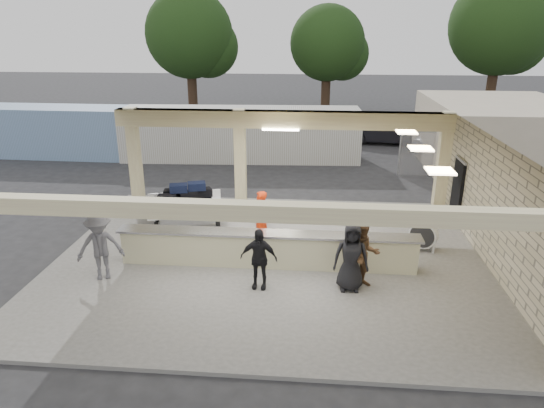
# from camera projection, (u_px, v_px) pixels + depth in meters

# --- Properties ---
(ground) EXTENTS (120.00, 120.00, 0.00)m
(ground) POSITION_uv_depth(u_px,v_px,m) (269.00, 260.00, 13.85)
(ground) COLOR #252527
(ground) RESTS_ON ground
(pavilion) EXTENTS (12.01, 10.00, 3.55)m
(pavilion) POSITION_uv_depth(u_px,v_px,m) (278.00, 208.00, 14.00)
(pavilion) COLOR #615E5A
(pavilion) RESTS_ON ground
(baggage_counter) EXTENTS (8.20, 0.58, 0.98)m
(baggage_counter) POSITION_uv_depth(u_px,v_px,m) (267.00, 249.00, 13.18)
(baggage_counter) COLOR beige
(baggage_counter) RESTS_ON pavilion
(luggage_cart) EXTENTS (2.77, 2.16, 1.42)m
(luggage_cart) POSITION_uv_depth(u_px,v_px,m) (184.00, 203.00, 15.82)
(luggage_cart) COLOR white
(luggage_cart) RESTS_ON pavilion
(drum_fan) EXTENTS (0.83, 0.65, 0.90)m
(drum_fan) POSITION_uv_depth(u_px,v_px,m) (424.00, 235.00, 14.11)
(drum_fan) COLOR white
(drum_fan) RESTS_ON pavilion
(baggage_handler) EXTENTS (0.36, 0.63, 1.70)m
(baggage_handler) POSITION_uv_depth(u_px,v_px,m) (260.00, 219.00, 14.29)
(baggage_handler) COLOR red
(baggage_handler) RESTS_ON pavilion
(passenger_a) EXTENTS (0.88, 0.48, 1.73)m
(passenger_a) POSITION_uv_depth(u_px,v_px,m) (363.00, 255.00, 12.00)
(passenger_a) COLOR brown
(passenger_a) RESTS_ON pavilion
(passenger_b) EXTENTS (0.95, 0.39, 1.58)m
(passenger_b) POSITION_uv_depth(u_px,v_px,m) (259.00, 259.00, 11.97)
(passenger_b) COLOR black
(passenger_b) RESTS_ON pavilion
(passenger_c) EXTENTS (1.23, 0.80, 1.80)m
(passenger_c) POSITION_uv_depth(u_px,v_px,m) (100.00, 247.00, 12.37)
(passenger_c) COLOR #525257
(passenger_c) RESTS_ON pavilion
(passenger_d) EXTENTS (0.87, 0.36, 1.77)m
(passenger_d) POSITION_uv_depth(u_px,v_px,m) (351.00, 257.00, 11.85)
(passenger_d) COLOR black
(passenger_d) RESTS_ON pavilion
(car_white_a) EXTENTS (5.99, 4.57, 1.55)m
(car_white_a) POSITION_uv_depth(u_px,v_px,m) (471.00, 144.00, 24.35)
(car_white_a) COLOR silver
(car_white_a) RESTS_ON ground
(car_white_b) EXTENTS (4.80, 3.26, 1.42)m
(car_white_b) POSITION_uv_depth(u_px,v_px,m) (533.00, 139.00, 25.62)
(car_white_b) COLOR silver
(car_white_b) RESTS_ON ground
(car_dark) EXTENTS (4.54, 2.04, 1.47)m
(car_dark) POSITION_uv_depth(u_px,v_px,m) (383.00, 131.00, 27.67)
(car_dark) COLOR black
(car_dark) RESTS_ON ground
(container_white) EXTENTS (11.85, 2.92, 2.55)m
(container_white) POSITION_uv_depth(u_px,v_px,m) (241.00, 134.00, 24.19)
(container_white) COLOR silver
(container_white) RESTS_ON ground
(container_blue) EXTENTS (9.69, 2.51, 2.51)m
(container_blue) POSITION_uv_depth(u_px,v_px,m) (75.00, 132.00, 24.80)
(container_blue) COLOR #7C98C7
(container_blue) RESTS_ON ground
(fence) EXTENTS (12.06, 0.06, 2.03)m
(fence) POSITION_uv_depth(u_px,v_px,m) (540.00, 155.00, 21.03)
(fence) COLOR gray
(fence) RESTS_ON ground
(tree_left) EXTENTS (6.60, 6.30, 9.00)m
(tree_left) POSITION_uv_depth(u_px,v_px,m) (194.00, 38.00, 35.19)
(tree_left) COLOR #382619
(tree_left) RESTS_ON ground
(tree_mid) EXTENTS (6.00, 5.60, 8.00)m
(tree_mid) POSITION_uv_depth(u_px,v_px,m) (331.00, 46.00, 36.46)
(tree_mid) COLOR #382619
(tree_mid) RESTS_ON ground
(tree_right) EXTENTS (7.20, 7.00, 10.00)m
(tree_right) POSITION_uv_depth(u_px,v_px,m) (504.00, 29.00, 34.12)
(tree_right) COLOR #382619
(tree_right) RESTS_ON ground
(adjacent_building) EXTENTS (6.00, 8.00, 3.20)m
(adjacent_building) POSITION_uv_depth(u_px,v_px,m) (498.00, 137.00, 21.90)
(adjacent_building) COLOR beige
(adjacent_building) RESTS_ON ground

